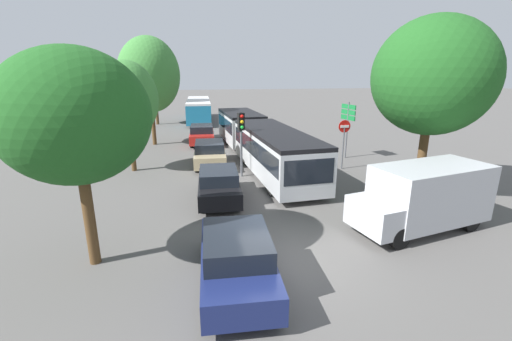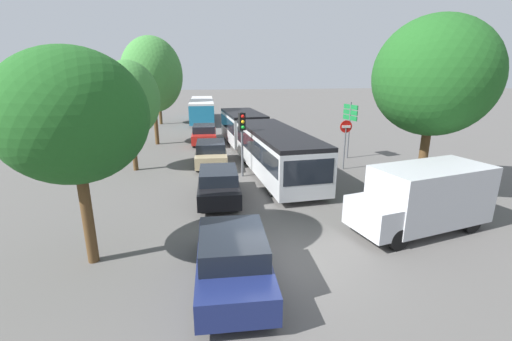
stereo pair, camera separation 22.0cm
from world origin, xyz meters
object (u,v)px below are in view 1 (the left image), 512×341
object	(u,v)px
queued_car_navy	(237,258)
tree_left_mid	(127,101)
white_van	(425,196)
tree_right_near	(433,77)
articulated_bus	(258,138)
queued_car_red	(202,134)
queued_car_tan	(210,153)
direction_sign_post	(348,118)
traffic_light	(241,130)
tree_left_near	(78,120)
tree_left_far	(148,77)
tree_left_distant	(153,75)
city_bus_rear	(199,109)
queued_car_black	(219,184)
no_entry_sign	(344,137)

from	to	relation	value
queued_car_navy	tree_left_mid	size ratio (longest dim) A/B	0.72
white_van	tree_right_near	bearing A→B (deg)	-135.63
tree_left_mid	tree_right_near	size ratio (longest dim) A/B	0.78
articulated_bus	queued_car_red	distance (m)	6.60
queued_car_navy	tree_right_near	world-z (taller)	tree_right_near
queued_car_tan	direction_sign_post	distance (m)	8.99
traffic_light	tree_right_near	distance (m)	9.09
traffic_light	tree_left_mid	size ratio (longest dim) A/B	0.56
articulated_bus	queued_car_navy	distance (m)	13.32
queued_car_tan	queued_car_red	xyz separation A→B (m)	(-0.23, 6.50, 0.01)
queued_car_tan	traffic_light	size ratio (longest dim) A/B	1.26
queued_car_tan	tree_left_near	xyz separation A→B (m)	(-3.90, -10.32, 3.47)
articulated_bus	tree_right_near	distance (m)	10.41
articulated_bus	queued_car_navy	world-z (taller)	articulated_bus
queued_car_tan	traffic_light	bearing A→B (deg)	-146.23
white_van	direction_sign_post	world-z (taller)	direction_sign_post
tree_left_far	tree_left_distant	world-z (taller)	tree_left_far
white_van	direction_sign_post	bearing A→B (deg)	-112.23
city_bus_rear	tree_left_near	world-z (taller)	tree_left_near
queued_car_navy	direction_sign_post	xyz separation A→B (m)	(8.80, 12.38, 1.81)
direction_sign_post	queued_car_black	bearing A→B (deg)	23.86
tree_left_far	tree_left_distant	distance (m)	10.71
articulated_bus	tree_left_far	distance (m)	10.06
tree_left_near	city_bus_rear	bearing A→B (deg)	82.75
queued_car_navy	tree_left_mid	world-z (taller)	tree_left_mid
tree_right_near	queued_car_tan	bearing A→B (deg)	143.67
articulated_bus	traffic_light	distance (m)	3.89
queued_car_tan	white_van	distance (m)	12.21
queued_car_red	no_entry_sign	world-z (taller)	no_entry_sign
queued_car_navy	queued_car_black	distance (m)	6.25
traffic_light	no_entry_sign	distance (m)	5.97
city_bus_rear	tree_left_distant	world-z (taller)	tree_left_distant
queued_car_black	queued_car_red	distance (m)	12.36
queued_car_black	tree_left_distant	bearing A→B (deg)	13.86
articulated_bus	white_van	bearing A→B (deg)	15.86
queued_car_black	tree_left_distant	world-z (taller)	tree_left_distant
direction_sign_post	tree_left_distant	xyz separation A→B (m)	(-13.39, 17.46, 2.52)
direction_sign_post	queued_car_navy	bearing A→B (deg)	43.44
queued_car_red	tree_right_near	size ratio (longest dim) A/B	0.56
white_van	no_entry_sign	world-z (taller)	no_entry_sign
articulated_bus	queued_car_black	bearing A→B (deg)	-28.20
no_entry_sign	tree_left_distant	distance (m)	23.48
articulated_bus	traffic_light	bearing A→B (deg)	-28.30
queued_car_red	tree_left_far	xyz separation A→B (m)	(-3.71, 0.54, 4.30)
queued_car_red	white_van	distance (m)	18.02
tree_left_mid	queued_car_navy	bearing A→B (deg)	-69.63
white_van	direction_sign_post	size ratio (longest dim) A/B	1.47
city_bus_rear	queued_car_navy	bearing A→B (deg)	-178.11
queued_car_black	no_entry_sign	xyz separation A→B (m)	(7.41, 3.70, 1.16)
tree_left_distant	tree_left_near	bearing A→B (deg)	-88.59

